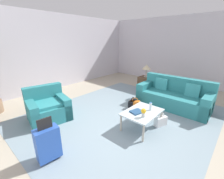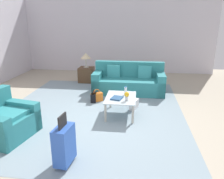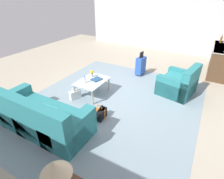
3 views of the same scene
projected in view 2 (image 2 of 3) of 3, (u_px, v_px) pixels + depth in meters
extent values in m
plane|color=#A89E89|center=(97.00, 121.00, 4.94)|extent=(12.00, 12.00, 0.00)
cube|color=silver|center=(119.00, 36.00, 9.25)|extent=(0.12, 8.00, 3.10)
cube|color=gray|center=(94.00, 110.00, 5.53)|extent=(5.20, 4.40, 0.01)
cube|color=teal|center=(128.00, 86.00, 6.78)|extent=(0.92, 2.17, 0.45)
cube|color=teal|center=(129.00, 76.00, 7.04)|extent=(0.22, 2.17, 0.93)
cube|color=teal|center=(160.00, 84.00, 6.64)|extent=(0.92, 0.24, 0.65)
cube|color=teal|center=(98.00, 82.00, 6.87)|extent=(0.92, 0.24, 0.65)
cube|color=teal|center=(145.00, 72.00, 6.78)|extent=(0.15, 0.40, 0.41)
cube|color=teal|center=(114.00, 71.00, 6.90)|extent=(0.13, 0.40, 0.40)
cube|color=teal|center=(7.00, 126.00, 4.21)|extent=(1.14, 1.07, 0.44)
cube|color=teal|center=(20.00, 114.00, 4.54)|extent=(0.37, 0.92, 0.60)
cube|color=teal|center=(7.00, 114.00, 4.11)|extent=(0.86, 0.77, 0.08)
cube|color=silver|center=(121.00, 98.00, 5.12)|extent=(0.97, 0.70, 0.02)
cylinder|color=#ADA899|center=(105.00, 113.00, 4.82)|extent=(0.05, 0.05, 0.42)
cylinder|color=#ADA899|center=(110.00, 100.00, 5.64)|extent=(0.05, 0.05, 0.42)
cylinder|color=#ADA899|center=(133.00, 114.00, 4.75)|extent=(0.05, 0.05, 0.42)
cylinder|color=#ADA899|center=(134.00, 101.00, 5.57)|extent=(0.05, 0.05, 0.42)
cylinder|color=silver|center=(126.00, 91.00, 5.27)|extent=(0.06, 0.06, 0.18)
cylinder|color=#2D6BBC|center=(126.00, 87.00, 5.24)|extent=(0.04, 0.04, 0.02)
cube|color=navy|center=(117.00, 98.00, 5.01)|extent=(0.33, 0.30, 0.03)
cylinder|color=#B2B7BC|center=(127.00, 99.00, 4.88)|extent=(0.07, 0.07, 0.10)
sphere|color=gold|center=(127.00, 94.00, 4.85)|extent=(0.11, 0.11, 0.11)
cube|color=#513823|center=(86.00, 75.00, 8.00)|extent=(0.52, 0.52, 0.54)
cylinder|color=#ADA899|center=(86.00, 67.00, 7.91)|extent=(0.18, 0.18, 0.02)
cylinder|color=#ADA899|center=(86.00, 63.00, 7.87)|extent=(0.04, 0.04, 0.30)
cone|color=beige|center=(86.00, 56.00, 7.79)|extent=(0.37, 0.37, 0.19)
cube|color=#2851AD|center=(64.00, 145.00, 3.34)|extent=(0.42, 0.27, 0.60)
cube|color=black|center=(62.00, 121.00, 3.22)|extent=(0.24, 0.05, 0.20)
cylinder|color=black|center=(62.00, 168.00, 3.31)|extent=(0.03, 0.05, 0.05)
cylinder|color=black|center=(69.00, 158.00, 3.57)|extent=(0.03, 0.05, 0.05)
cube|color=orange|center=(97.00, 97.00, 6.09)|extent=(0.31, 0.34, 0.24)
torus|color=orange|center=(97.00, 92.00, 6.05)|extent=(0.14, 0.17, 0.20)
cube|color=white|center=(134.00, 104.00, 5.58)|extent=(0.35, 0.25, 0.24)
torus|color=white|center=(134.00, 99.00, 5.54)|extent=(0.19, 0.09, 0.20)
cube|color=black|center=(94.00, 97.00, 6.09)|extent=(0.33, 0.16, 0.24)
torus|color=black|center=(94.00, 92.00, 6.04)|extent=(0.20, 0.03, 0.20)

